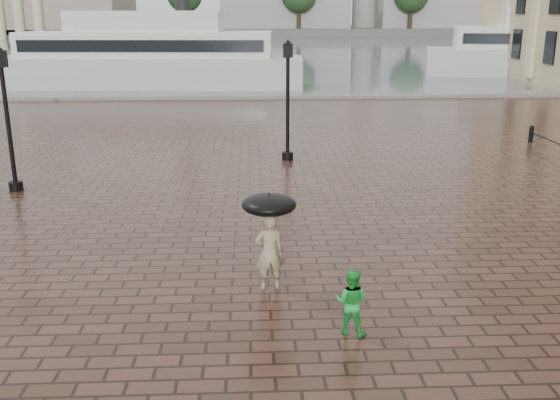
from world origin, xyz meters
name	(u,v)px	position (x,y,z in m)	size (l,w,h in m)	color
ground	(162,343)	(0.00, 0.00, 0.00)	(300.00, 300.00, 0.00)	#362118
harbour_water	(240,49)	(0.00, 92.00, 0.00)	(240.00, 240.00, 0.00)	#465255
quay_edge	(227,99)	(0.00, 32.00, 0.00)	(80.00, 0.60, 0.30)	slate
far_shore	(243,31)	(0.00, 160.00, 1.00)	(300.00, 60.00, 2.00)	#4C4C47
street_lamps	(83,97)	(-5.00, 15.33, 2.33)	(15.44, 12.44, 4.40)	black
adult_pedestrian	(269,252)	(1.93, 2.18, 0.80)	(0.59, 0.38, 1.61)	tan
child_pedestrian	(351,302)	(3.31, 0.21, 0.61)	(0.59, 0.46, 1.22)	green
ferry_near	(148,56)	(-6.16, 39.35, 2.32)	(23.81, 7.03, 7.71)	#BEBEBE
umbrella	(269,205)	(1.93, 2.18, 1.82)	(1.10, 1.10, 1.12)	black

